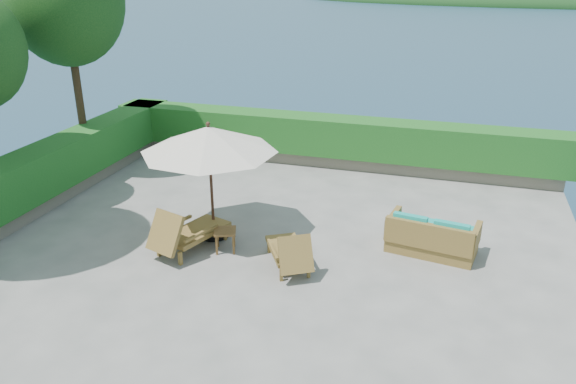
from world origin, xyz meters
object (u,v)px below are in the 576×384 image
(lounge_left, at_px, (186,232))
(wicker_loveseat, at_px, (432,238))
(side_table, at_px, (225,234))
(patio_umbrella, at_px, (209,140))
(lounge_right, at_px, (290,251))

(lounge_left, relative_size, wicker_loveseat, 1.00)
(side_table, bearing_deg, patio_umbrella, 131.76)
(lounge_left, distance_m, side_table, 0.75)
(lounge_right, height_order, wicker_loveseat, lounge_right)
(side_table, bearing_deg, wicker_loveseat, 15.39)
(lounge_left, relative_size, lounge_right, 1.17)
(lounge_right, xyz_separation_m, side_table, (-1.39, 0.29, 0.01))
(patio_umbrella, distance_m, wicker_loveseat, 4.68)
(patio_umbrella, bearing_deg, lounge_right, -24.09)
(lounge_left, height_order, wicker_loveseat, lounge_left)
(patio_umbrella, relative_size, wicker_loveseat, 1.86)
(lounge_left, relative_size, side_table, 3.39)
(lounge_right, relative_size, wicker_loveseat, 0.86)
(lounge_left, distance_m, lounge_right, 2.10)
(patio_umbrella, xyz_separation_m, lounge_right, (1.88, -0.84, -1.69))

